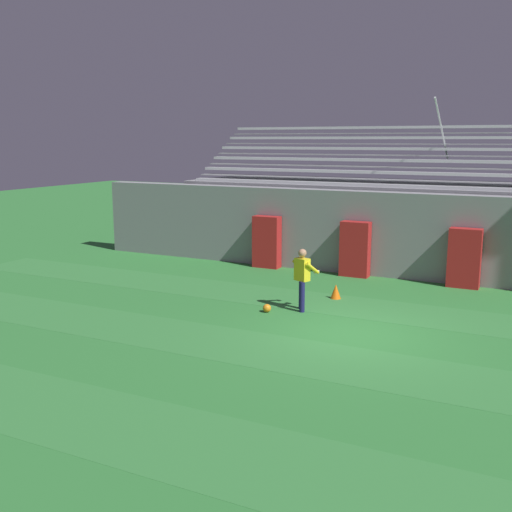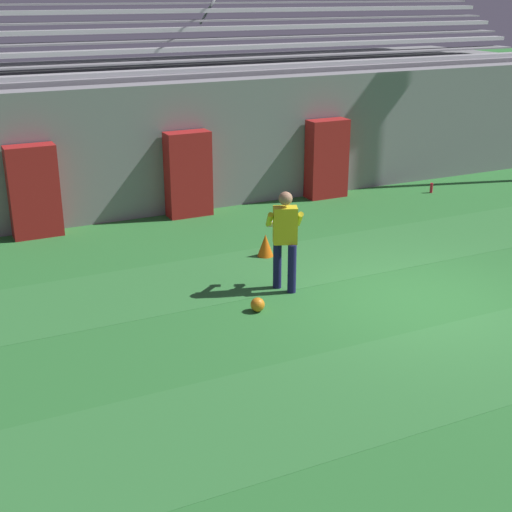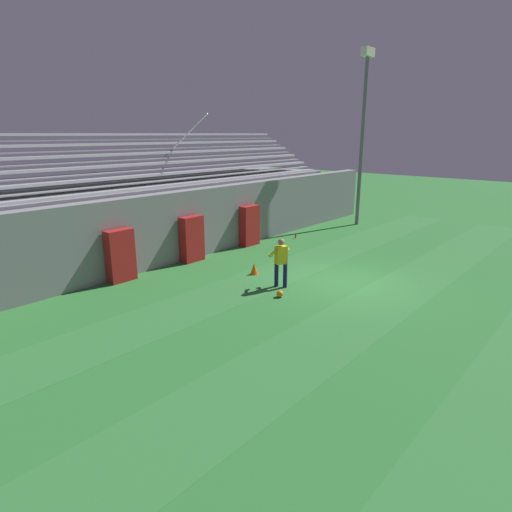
{
  "view_description": "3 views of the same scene",
  "coord_description": "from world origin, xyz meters",
  "px_view_note": "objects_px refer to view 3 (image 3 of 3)",
  "views": [
    {
      "loc": [
        3.91,
        -12.98,
        4.48
      ],
      "look_at": [
        -2.65,
        0.37,
        1.58
      ],
      "focal_mm": 42.0,
      "sensor_mm": 36.0,
      "label": 1
    },
    {
      "loc": [
        -6.87,
        -8.16,
        4.63
      ],
      "look_at": [
        -2.34,
        1.29,
        0.71
      ],
      "focal_mm": 50.0,
      "sensor_mm": 36.0,
      "label": 2
    },
    {
      "loc": [
        -12.56,
        -6.95,
        4.98
      ],
      "look_at": [
        -2.02,
        2.28,
        0.96
      ],
      "focal_mm": 30.0,
      "sensor_mm": 36.0,
      "label": 3
    }
  ],
  "objects_px": {
    "soccer_ball": "(280,294)",
    "padding_pillar_gate_right": "(250,226)",
    "padding_pillar_gate_left": "(192,239)",
    "padding_pillar_far_left": "(120,256)",
    "water_bottle": "(296,236)",
    "traffic_cone": "(254,269)",
    "floodlight_pole": "(363,119)",
    "goalkeeper": "(281,260)"
  },
  "relations": [
    {
      "from": "padding_pillar_gate_left",
      "to": "water_bottle",
      "type": "height_order",
      "value": "padding_pillar_gate_left"
    },
    {
      "from": "soccer_ball",
      "to": "padding_pillar_gate_right",
      "type": "bearing_deg",
      "value": 50.25
    },
    {
      "from": "goalkeeper",
      "to": "water_bottle",
      "type": "xyz_separation_m",
      "value": [
        6.01,
        3.75,
        -0.83
      ]
    },
    {
      "from": "padding_pillar_gate_left",
      "to": "padding_pillar_far_left",
      "type": "distance_m",
      "value": 3.23
    },
    {
      "from": "padding_pillar_gate_left",
      "to": "padding_pillar_gate_right",
      "type": "bearing_deg",
      "value": 0.0
    },
    {
      "from": "floodlight_pole",
      "to": "water_bottle",
      "type": "height_order",
      "value": "floodlight_pole"
    },
    {
      "from": "goalkeeper",
      "to": "soccer_ball",
      "type": "bearing_deg",
      "value": -142.87
    },
    {
      "from": "soccer_ball",
      "to": "traffic_cone",
      "type": "height_order",
      "value": "traffic_cone"
    },
    {
      "from": "floodlight_pole",
      "to": "water_bottle",
      "type": "xyz_separation_m",
      "value": [
        -5.03,
        0.64,
        -5.61
      ]
    },
    {
      "from": "padding_pillar_gate_left",
      "to": "traffic_cone",
      "type": "bearing_deg",
      "value": -83.05
    },
    {
      "from": "padding_pillar_gate_left",
      "to": "padding_pillar_far_left",
      "type": "bearing_deg",
      "value": 180.0
    },
    {
      "from": "padding_pillar_far_left",
      "to": "soccer_ball",
      "type": "bearing_deg",
      "value": -64.79
    },
    {
      "from": "padding_pillar_gate_left",
      "to": "soccer_ball",
      "type": "bearing_deg",
      "value": -99.02
    },
    {
      "from": "goalkeeper",
      "to": "soccer_ball",
      "type": "height_order",
      "value": "goalkeeper"
    },
    {
      "from": "traffic_cone",
      "to": "goalkeeper",
      "type": "bearing_deg",
      "value": -105.12
    },
    {
      "from": "padding_pillar_gate_left",
      "to": "goalkeeper",
      "type": "height_order",
      "value": "padding_pillar_gate_left"
    },
    {
      "from": "goalkeeper",
      "to": "water_bottle",
      "type": "relative_size",
      "value": 6.96
    },
    {
      "from": "padding_pillar_far_left",
      "to": "traffic_cone",
      "type": "relative_size",
      "value": 4.37
    },
    {
      "from": "floodlight_pole",
      "to": "traffic_cone",
      "type": "relative_size",
      "value": 22.0
    },
    {
      "from": "padding_pillar_far_left",
      "to": "soccer_ball",
      "type": "height_order",
      "value": "padding_pillar_far_left"
    },
    {
      "from": "padding_pillar_far_left",
      "to": "goalkeeper",
      "type": "xyz_separation_m",
      "value": [
        3.18,
        -4.56,
        0.04
      ]
    },
    {
      "from": "padding_pillar_far_left",
      "to": "goalkeeper",
      "type": "distance_m",
      "value": 5.56
    },
    {
      "from": "traffic_cone",
      "to": "water_bottle",
      "type": "height_order",
      "value": "traffic_cone"
    },
    {
      "from": "padding_pillar_gate_left",
      "to": "soccer_ball",
      "type": "relative_size",
      "value": 8.34
    },
    {
      "from": "floodlight_pole",
      "to": "water_bottle",
      "type": "bearing_deg",
      "value": 172.79
    },
    {
      "from": "padding_pillar_gate_left",
      "to": "traffic_cone",
      "type": "relative_size",
      "value": 4.37
    },
    {
      "from": "floodlight_pole",
      "to": "traffic_cone",
      "type": "distance_m",
      "value": 12.08
    },
    {
      "from": "padding_pillar_gate_left",
      "to": "water_bottle",
      "type": "distance_m",
      "value": 6.07
    },
    {
      "from": "padding_pillar_gate_right",
      "to": "padding_pillar_far_left",
      "type": "bearing_deg",
      "value": 180.0
    },
    {
      "from": "padding_pillar_gate_right",
      "to": "water_bottle",
      "type": "distance_m",
      "value": 2.75
    },
    {
      "from": "padding_pillar_far_left",
      "to": "goalkeeper",
      "type": "bearing_deg",
      "value": -55.08
    },
    {
      "from": "traffic_cone",
      "to": "water_bottle",
      "type": "relative_size",
      "value": 1.75
    },
    {
      "from": "padding_pillar_far_left",
      "to": "floodlight_pole",
      "type": "relative_size",
      "value": 0.2
    },
    {
      "from": "traffic_cone",
      "to": "padding_pillar_gate_right",
      "type": "bearing_deg",
      "value": 44.26
    },
    {
      "from": "goalkeeper",
      "to": "traffic_cone",
      "type": "height_order",
      "value": "goalkeeper"
    },
    {
      "from": "padding_pillar_gate_right",
      "to": "floodlight_pole",
      "type": "height_order",
      "value": "floodlight_pole"
    },
    {
      "from": "water_bottle",
      "to": "traffic_cone",
      "type": "bearing_deg",
      "value": -158.49
    },
    {
      "from": "padding_pillar_far_left",
      "to": "water_bottle",
      "type": "height_order",
      "value": "padding_pillar_far_left"
    },
    {
      "from": "padding_pillar_gate_left",
      "to": "padding_pillar_gate_right",
      "type": "relative_size",
      "value": 1.0
    },
    {
      "from": "padding_pillar_gate_right",
      "to": "goalkeeper",
      "type": "relative_size",
      "value": 1.1
    },
    {
      "from": "padding_pillar_far_left",
      "to": "traffic_cone",
      "type": "xyz_separation_m",
      "value": [
        3.6,
        -3.01,
        -0.71
      ]
    },
    {
      "from": "padding_pillar_far_left",
      "to": "water_bottle",
      "type": "bearing_deg",
      "value": -5.01
    }
  ]
}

